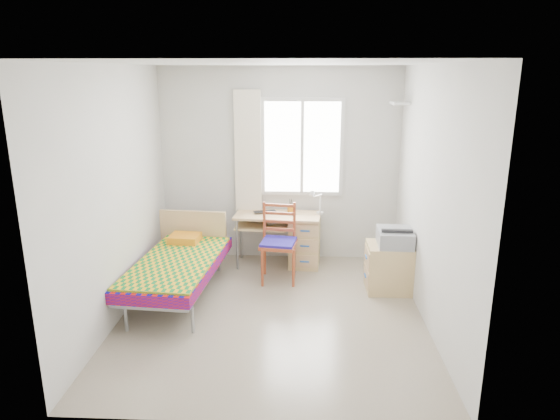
% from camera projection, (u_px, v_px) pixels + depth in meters
% --- Properties ---
extents(floor, '(3.50, 3.50, 0.00)m').
position_uv_depth(floor, '(272.00, 313.00, 5.39)').
color(floor, '#BCAD93').
rests_on(floor, ground).
extents(ceiling, '(3.50, 3.50, 0.00)m').
position_uv_depth(ceiling, '(271.00, 63.00, 4.69)').
color(ceiling, white).
rests_on(ceiling, wall_back).
extents(wall_back, '(3.20, 0.00, 3.20)m').
position_uv_depth(wall_back, '(280.00, 165.00, 6.73)').
color(wall_back, silver).
rests_on(wall_back, ground).
extents(wall_left, '(0.00, 3.50, 3.50)m').
position_uv_depth(wall_left, '(116.00, 195.00, 5.11)').
color(wall_left, silver).
rests_on(wall_left, ground).
extents(wall_right, '(0.00, 3.50, 3.50)m').
position_uv_depth(wall_right, '(432.00, 199.00, 4.97)').
color(wall_right, silver).
rests_on(wall_right, ground).
extents(window, '(1.10, 0.04, 1.30)m').
position_uv_depth(window, '(302.00, 147.00, 6.62)').
color(window, white).
rests_on(window, wall_back).
extents(curtain, '(0.35, 0.05, 1.70)m').
position_uv_depth(curtain, '(248.00, 155.00, 6.64)').
color(curtain, white).
rests_on(curtain, wall_back).
extents(floating_shelf, '(0.20, 0.32, 0.03)m').
position_uv_depth(floating_shelf, '(400.00, 103.00, 6.10)').
color(floating_shelf, white).
rests_on(floating_shelf, wall_right).
extents(bed, '(1.00, 1.89, 0.79)m').
position_uv_depth(bed, '(179.00, 264.00, 5.75)').
color(bed, '#94989C').
rests_on(bed, floor).
extents(desk, '(1.16, 0.60, 0.70)m').
position_uv_depth(desk, '(299.00, 237.00, 6.66)').
color(desk, tan).
rests_on(desk, floor).
extents(chair, '(0.47, 0.47, 0.97)m').
position_uv_depth(chair, '(279.00, 238.00, 6.15)').
color(chair, '#963A1D').
rests_on(chair, floor).
extents(cabinet, '(0.53, 0.47, 0.57)m').
position_uv_depth(cabinet, '(388.00, 267.00, 5.91)').
color(cabinet, tan).
rests_on(cabinet, floor).
extents(printer, '(0.41, 0.47, 0.20)m').
position_uv_depth(printer, '(395.00, 237.00, 5.80)').
color(printer, gray).
rests_on(printer, cabinet).
extents(laptop, '(0.34, 0.28, 0.02)m').
position_uv_depth(laptop, '(266.00, 213.00, 6.62)').
color(laptop, black).
rests_on(laptop, desk).
extents(pen_cup, '(0.09, 0.09, 0.10)m').
position_uv_depth(pen_cup, '(290.00, 208.00, 6.70)').
color(pen_cup, orange).
rests_on(pen_cup, desk).
extents(task_lamp, '(0.21, 0.30, 0.35)m').
position_uv_depth(task_lamp, '(316.00, 200.00, 6.45)').
color(task_lamp, white).
rests_on(task_lamp, desk).
extents(book, '(0.22, 0.25, 0.02)m').
position_uv_depth(book, '(266.00, 222.00, 6.63)').
color(book, gray).
rests_on(book, desk).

